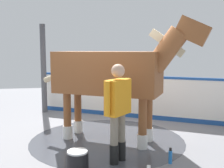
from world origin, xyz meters
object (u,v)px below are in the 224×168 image
handler (118,107)px  wash_bucket (78,161)px  bottle_spray (170,156)px  horse (113,74)px

handler → wash_bucket: 1.06m
wash_bucket → bottle_spray: 1.52m
horse → handler: bearing=-64.6°
horse → wash_bucket: 1.98m
horse → handler: 1.19m
wash_bucket → handler: bearing=19.2°
horse → bottle_spray: 1.96m
handler → bottle_spray: 1.20m
wash_bucket → bottle_spray: size_ratio=1.28×
wash_bucket → bottle_spray: bearing=0.6°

